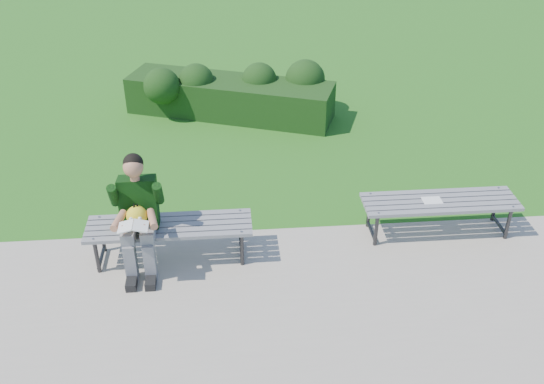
{
  "coord_description": "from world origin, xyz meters",
  "views": [
    {
      "loc": [
        -0.37,
        -5.96,
        4.23
      ],
      "look_at": [
        0.11,
        -0.25,
        0.7
      ],
      "focal_mm": 40.0,
      "sensor_mm": 36.0,
      "label": 1
    }
  ],
  "objects_px": {
    "hedge": "(233,92)",
    "paper_sheet": "(432,200)",
    "bench_right": "(440,204)",
    "seated_boy": "(138,212)",
    "bench_left": "(170,229)"
  },
  "relations": [
    {
      "from": "hedge",
      "to": "paper_sheet",
      "type": "distance_m",
      "value": 4.27
    },
    {
      "from": "hedge",
      "to": "paper_sheet",
      "type": "bearing_deg",
      "value": -58.89
    },
    {
      "from": "bench_left",
      "to": "bench_right",
      "type": "relative_size",
      "value": 1.0
    },
    {
      "from": "hedge",
      "to": "seated_boy",
      "type": "height_order",
      "value": "seated_boy"
    },
    {
      "from": "bench_left",
      "to": "paper_sheet",
      "type": "height_order",
      "value": "bench_left"
    },
    {
      "from": "hedge",
      "to": "bench_right",
      "type": "height_order",
      "value": "hedge"
    },
    {
      "from": "hedge",
      "to": "paper_sheet",
      "type": "xyz_separation_m",
      "value": [
        2.21,
        -3.66,
        0.08
      ]
    },
    {
      "from": "hedge",
      "to": "seated_boy",
      "type": "distance_m",
      "value": 4.14
    },
    {
      "from": "hedge",
      "to": "bench_right",
      "type": "distance_m",
      "value": 4.32
    },
    {
      "from": "bench_right",
      "to": "paper_sheet",
      "type": "relative_size",
      "value": 8.16
    },
    {
      "from": "paper_sheet",
      "to": "hedge",
      "type": "bearing_deg",
      "value": 121.11
    },
    {
      "from": "seated_boy",
      "to": "bench_left",
      "type": "bearing_deg",
      "value": 17.13
    },
    {
      "from": "hedge",
      "to": "bench_left",
      "type": "relative_size",
      "value": 1.93
    },
    {
      "from": "bench_left",
      "to": "seated_boy",
      "type": "relative_size",
      "value": 1.37
    },
    {
      "from": "bench_left",
      "to": "bench_right",
      "type": "distance_m",
      "value": 3.12
    }
  ]
}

